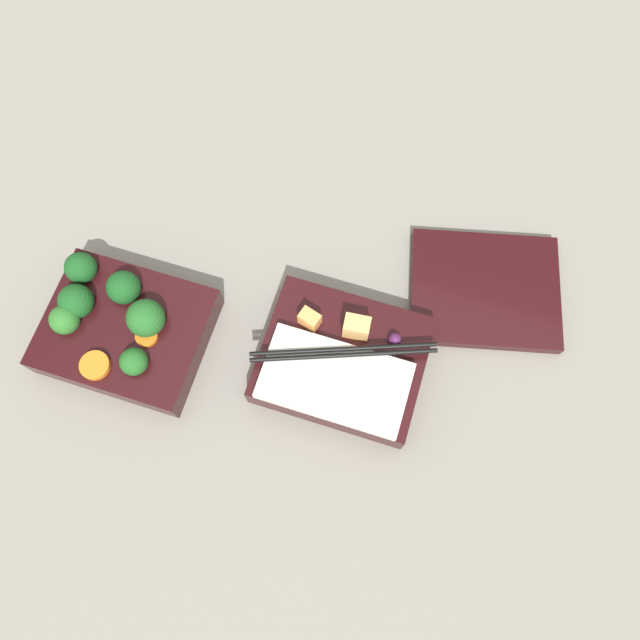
# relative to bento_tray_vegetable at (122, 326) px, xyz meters

# --- Properties ---
(ground_plane) EXTENTS (3.00, 3.00, 0.00)m
(ground_plane) POSITION_rel_bento_tray_vegetable_xyz_m (0.13, 0.02, -0.03)
(ground_plane) COLOR gray
(bento_tray_vegetable) EXTENTS (0.18, 0.15, 0.07)m
(bento_tray_vegetable) POSITION_rel_bento_tray_vegetable_xyz_m (0.00, 0.00, 0.00)
(bento_tray_vegetable) COLOR black
(bento_tray_vegetable) RESTS_ON ground_plane
(bento_tray_rice) EXTENTS (0.20, 0.15, 0.07)m
(bento_tray_rice) POSITION_rel_bento_tray_vegetable_xyz_m (0.25, 0.03, -0.00)
(bento_tray_rice) COLOR black
(bento_tray_rice) RESTS_ON ground_plane
(bento_lid) EXTENTS (0.21, 0.18, 0.02)m
(bento_lid) POSITION_rel_bento_tray_vegetable_xyz_m (0.39, 0.18, -0.02)
(bento_lid) COLOR black
(bento_lid) RESTS_ON ground_plane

